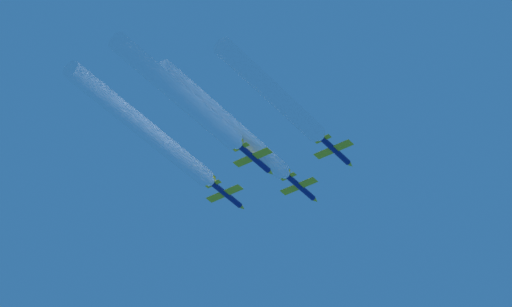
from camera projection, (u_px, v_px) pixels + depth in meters
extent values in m
cylinder|color=navy|center=(300.00, 187.00, 248.55)|extent=(1.04, 8.94, 1.04)
cone|color=yellow|center=(315.00, 200.00, 251.91)|extent=(0.98, 1.51, 0.98)
ellipsoid|color=black|center=(306.00, 190.00, 250.08)|extent=(0.57, 2.07, 0.47)
cube|color=yellow|center=(299.00, 186.00, 248.21)|extent=(7.53, 1.79, 0.11)
cube|color=yellow|center=(288.00, 177.00, 245.94)|extent=(3.20, 1.04, 0.11)
cube|color=yellow|center=(288.00, 171.00, 246.80)|extent=(0.09, 1.22, 1.60)
cylinder|color=black|center=(286.00, 175.00, 245.53)|extent=(0.78, 0.56, 0.78)
cylinder|color=navy|center=(226.00, 194.00, 247.28)|extent=(1.04, 8.94, 1.04)
cone|color=yellow|center=(242.00, 207.00, 250.63)|extent=(0.98, 1.51, 0.98)
ellipsoid|color=black|center=(232.00, 197.00, 248.81)|extent=(0.57, 2.07, 0.47)
cube|color=yellow|center=(225.00, 194.00, 246.94)|extent=(7.53, 1.79, 0.11)
cube|color=yellow|center=(213.00, 184.00, 244.67)|extent=(3.20, 1.04, 0.11)
cube|color=yellow|center=(213.00, 178.00, 245.53)|extent=(0.09, 1.22, 1.60)
cylinder|color=black|center=(211.00, 182.00, 244.25)|extent=(0.78, 0.56, 0.78)
cylinder|color=navy|center=(335.00, 150.00, 236.96)|extent=(1.04, 8.94, 1.04)
cone|color=yellow|center=(350.00, 165.00, 240.32)|extent=(0.98, 1.51, 0.98)
ellipsoid|color=black|center=(341.00, 154.00, 238.49)|extent=(0.57, 2.07, 0.47)
cube|color=yellow|center=(334.00, 149.00, 236.63)|extent=(7.53, 1.79, 0.11)
cube|color=yellow|center=(323.00, 139.00, 234.35)|extent=(3.20, 1.04, 0.11)
cube|color=yellow|center=(323.00, 133.00, 235.21)|extent=(0.09, 1.22, 1.60)
cylinder|color=black|center=(321.00, 137.00, 233.94)|extent=(0.78, 0.56, 0.78)
cylinder|color=navy|center=(254.00, 158.00, 235.49)|extent=(1.04, 8.94, 1.04)
cone|color=yellow|center=(271.00, 173.00, 238.84)|extent=(0.98, 1.51, 0.98)
ellipsoid|color=black|center=(260.00, 162.00, 237.02)|extent=(0.57, 2.07, 0.47)
cube|color=yellow|center=(253.00, 157.00, 235.15)|extent=(7.53, 1.79, 0.11)
cube|color=yellow|center=(241.00, 147.00, 232.88)|extent=(3.20, 1.04, 0.11)
cube|color=yellow|center=(241.00, 141.00, 233.74)|extent=(0.09, 1.22, 1.60)
cylinder|color=black|center=(239.00, 145.00, 232.46)|extent=(0.78, 0.56, 0.78)
cylinder|color=white|center=(237.00, 132.00, 235.50)|extent=(1.79, 31.09, 1.79)
cylinder|color=white|center=(225.00, 122.00, 233.10)|extent=(3.39, 35.75, 3.39)
cylinder|color=white|center=(156.00, 138.00, 233.70)|extent=(1.79, 32.70, 1.79)
cylinder|color=white|center=(142.00, 126.00, 231.18)|extent=(3.39, 37.61, 3.39)
cylinder|color=white|center=(281.00, 100.00, 225.95)|extent=(1.79, 24.74, 1.79)
cylinder|color=white|center=(271.00, 91.00, 224.04)|extent=(3.39, 28.45, 3.39)
cylinder|color=white|center=(190.00, 104.00, 223.43)|extent=(1.79, 28.00, 1.79)
cylinder|color=white|center=(178.00, 93.00, 221.27)|extent=(3.39, 32.20, 3.39)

